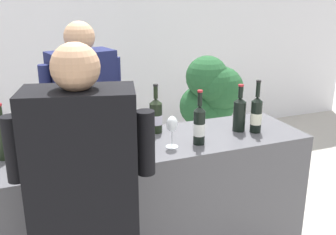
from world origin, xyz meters
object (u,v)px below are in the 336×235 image
object	(u,v)px
wine_bottle_5	(117,138)
wine_bottle_9	(156,115)
potted_shrub	(212,100)
wine_bottle_0	(3,137)
wine_bottle_7	(239,113)
wine_bottle_10	(62,138)
wine_bottle_8	(256,114)
wine_bottle_1	(127,132)
wine_bottle_3	(108,124)
wine_glass	(172,126)
wine_bottle_2	(76,130)
wine_bottle_4	(35,137)
person_server	(86,139)
wine_bottle_6	(199,125)

from	to	relation	value
wine_bottle_5	wine_bottle_9	xyz separation A→B (m)	(0.35, 0.33, -0.01)
potted_shrub	wine_bottle_0	bearing A→B (deg)	-149.15
wine_bottle_7	wine_bottle_10	distance (m)	1.15
wine_bottle_5	wine_bottle_8	bearing A→B (deg)	5.32
wine_bottle_1	wine_bottle_3	distance (m)	0.18
wine_glass	wine_bottle_2	bearing A→B (deg)	159.13
wine_bottle_9	potted_shrub	bearing A→B (deg)	47.10
wine_bottle_0	wine_bottle_7	distance (m)	1.46
wine_bottle_0	wine_bottle_10	world-z (taller)	wine_bottle_10
wine_bottle_7	wine_glass	distance (m)	0.54
wine_bottle_2	wine_bottle_9	distance (m)	0.54
wine_bottle_2	potted_shrub	distance (m)	1.89
wine_bottle_9	wine_bottle_2	bearing A→B (deg)	-171.47
wine_bottle_4	wine_glass	bearing A→B (deg)	-11.88
wine_bottle_1	wine_glass	bearing A→B (deg)	-7.01
wine_bottle_4	wine_bottle_10	distance (m)	0.17
wine_bottle_2	wine_bottle_9	size ratio (longest dim) A/B	0.96
wine_bottle_8	wine_bottle_0	bearing A→B (deg)	174.53
wine_bottle_10	person_server	bearing A→B (deg)	70.44
wine_bottle_5	wine_bottle_10	world-z (taller)	same
wine_bottle_5	wine_bottle_0	bearing A→B (deg)	157.91
wine_bottle_9	wine_bottle_6	bearing A→B (deg)	-59.59
wine_bottle_5	wine_bottle_6	world-z (taller)	wine_bottle_6
wine_bottle_8	person_server	distance (m)	1.25
wine_bottle_4	potted_shrub	world-z (taller)	wine_bottle_4
wine_glass	wine_bottle_1	bearing A→B (deg)	172.99
wine_bottle_1	wine_glass	distance (m)	0.27
wine_bottle_6	person_server	distance (m)	0.97
wine_bottle_0	potted_shrub	xyz separation A→B (m)	(1.90, 1.13, -0.27)
wine_bottle_10	person_server	size ratio (longest dim) A/B	0.20
wine_bottle_7	wine_bottle_9	distance (m)	0.55
wine_bottle_5	wine_bottle_6	distance (m)	0.52
wine_bottle_0	person_server	xyz separation A→B (m)	(0.54, 0.54, -0.29)
wine_bottle_4	potted_shrub	bearing A→B (deg)	33.87
wine_bottle_1	potted_shrub	bearing A→B (deg)	46.19
potted_shrub	wine_bottle_6	bearing A→B (deg)	-120.79
wine_bottle_9	wine_bottle_10	distance (m)	0.66
wine_glass	wine_bottle_6	bearing A→B (deg)	-4.14
wine_bottle_0	wine_bottle_1	world-z (taller)	wine_bottle_1
wine_bottle_0	wine_bottle_10	xyz separation A→B (m)	(0.30, -0.12, -0.00)
person_server	wine_bottle_3	bearing A→B (deg)	-84.32
wine_bottle_8	potted_shrub	xyz separation A→B (m)	(0.35, 1.28, -0.27)
wine_bottle_0	potted_shrub	size ratio (longest dim) A/B	0.25
wine_bottle_0	wine_bottle_1	bearing A→B (deg)	-13.23
wine_bottle_2	wine_bottle_10	distance (m)	0.17
person_server	potted_shrub	xyz separation A→B (m)	(1.36, 0.59, 0.01)
wine_bottle_2	wine_bottle_8	xyz separation A→B (m)	(1.14, -0.16, 0.01)
wine_bottle_6	wine_glass	size ratio (longest dim) A/B	1.75
wine_bottle_3	wine_bottle_8	distance (m)	0.96
wine_bottle_7	wine_bottle_4	bearing A→B (deg)	177.49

